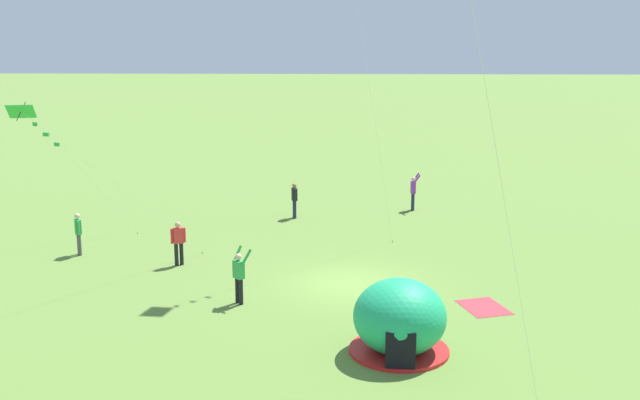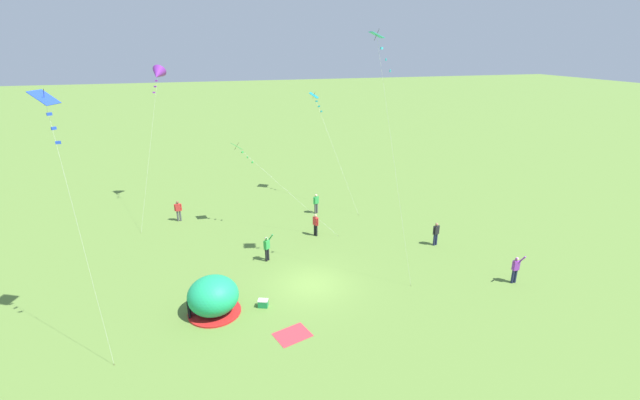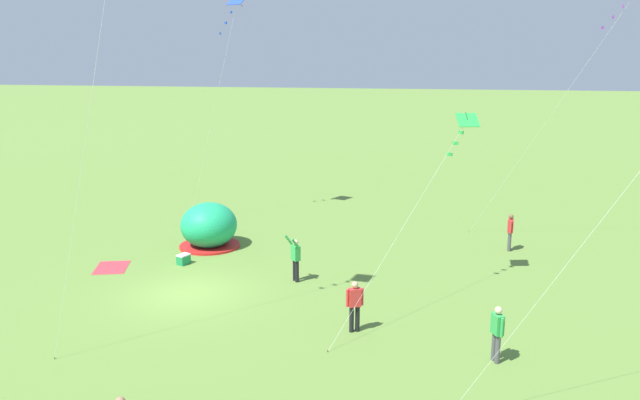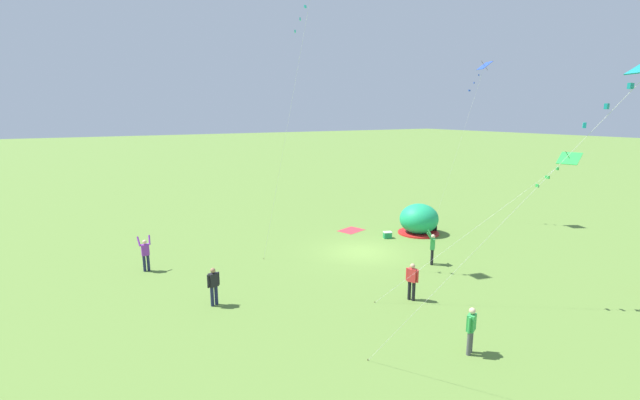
{
  "view_description": "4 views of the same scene",
  "coord_description": "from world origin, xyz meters",
  "views": [
    {
      "loc": [
        -25.43,
        0.13,
        8.67
      ],
      "look_at": [
        -1.96,
        1.04,
        3.5
      ],
      "focal_mm": 42.0,
      "sensor_mm": 36.0,
      "label": 1
    },
    {
      "loc": [
        -5.67,
        -21.63,
        13.64
      ],
      "look_at": [
        2.15,
        5.84,
        3.12
      ],
      "focal_mm": 24.0,
      "sensor_mm": 36.0,
      "label": 2
    },
    {
      "loc": [
        20.66,
        9.18,
        8.75
      ],
      "look_at": [
        -1.46,
        4.81,
        3.51
      ],
      "focal_mm": 35.0,
      "sensor_mm": 36.0,
      "label": 3
    },
    {
      "loc": [
        14.59,
        20.09,
        8.26
      ],
      "look_at": [
        3.48,
        0.96,
        3.74
      ],
      "focal_mm": 24.0,
      "sensor_mm": 36.0,
      "label": 4
    }
  ],
  "objects": [
    {
      "name": "ground_plane",
      "position": [
        0.0,
        0.0,
        0.0
      ],
      "size": [
        300.0,
        300.0,
        0.0
      ],
      "primitive_type": "plane",
      "color": "olive"
    },
    {
      "name": "popup_tent",
      "position": [
        -5.8,
        -1.32,
        1.0
      ],
      "size": [
        2.81,
        2.81,
        2.1
      ],
      "color": "#1EAD6B",
      "rests_on": "ground"
    },
    {
      "name": "picnic_blanket",
      "position": [
        -2.17,
        -4.32,
        0.01
      ],
      "size": [
        2.01,
        1.75,
        0.01
      ],
      "primitive_type": "cube",
      "rotation": [
        0.0,
        0.0,
        0.31
      ],
      "color": "#CC333D",
      "rests_on": "ground"
    },
    {
      "name": "cooler_box",
      "position": [
        -3.19,
        -1.51,
        0.22
      ],
      "size": [
        0.63,
        0.53,
        0.44
      ],
      "color": "#1E8C4C",
      "rests_on": "ground"
    },
    {
      "name": "person_strolling",
      "position": [
        9.84,
        2.74,
        0.96
      ],
      "size": [
        0.58,
        0.32,
        1.72
      ],
      "color": "#1E2347",
      "rests_on": "ground"
    },
    {
      "name": "person_watching_sky",
      "position": [
        3.26,
        10.98,
        0.96
      ],
      "size": [
        0.54,
        0.38,
        1.72
      ],
      "color": "#4C4C51",
      "rests_on": "ground"
    },
    {
      "name": "person_arms_raised",
      "position": [
        -2.1,
        3.7,
        1.0
      ],
      "size": [
        0.71,
        0.69,
        1.89
      ],
      "color": "black",
      "rests_on": "ground"
    },
    {
      "name": "person_far_back",
      "position": [
        11.75,
        -3.16,
        1.0
      ],
      "size": [
        0.68,
        0.47,
        1.89
      ],
      "color": "#1E2347",
      "rests_on": "ground"
    },
    {
      "name": "person_with_toddler",
      "position": [
        -7.91,
        12.4,
        0.96
      ],
      "size": [
        0.59,
        0.26,
        1.72
      ],
      "color": "#4C4C51",
      "rests_on": "ground"
    },
    {
      "name": "person_near_tent",
      "position": [
        2.03,
        6.64,
        0.96
      ],
      "size": [
        0.38,
        0.54,
        1.72
      ],
      "color": "black",
      "rests_on": "ground"
    },
    {
      "name": "kite_purple",
      "position": [
        -8.48,
        16.79,
        11.26
      ],
      "size": [
        2.98,
        6.94,
        11.99
      ],
      "color": "silver",
      "rests_on": "ground"
    },
    {
      "name": "kite_cyan",
      "position": [
        3.85,
        0.37,
        13.39
      ],
      "size": [
        2.32,
        2.75,
        14.34
      ],
      "color": "silver",
      "rests_on": "ground"
    },
    {
      "name": "kite_blue",
      "position": [
        -11.53,
        -1.69,
        11.17
      ],
      "size": [
        1.77,
        3.23,
        11.93
      ],
      "color": "silver",
      "rests_on": "ground"
    },
    {
      "name": "kite_green",
      "position": [
        -2.82,
        9.9,
        6.13
      ],
      "size": [
        7.16,
        4.5,
        6.72
      ],
      "color": "silver",
      "rests_on": "ground"
    },
    {
      "name": "kite_teal",
      "position": [
        4.53,
        15.66,
        8.95
      ],
      "size": [
        2.7,
        6.94,
        9.58
      ],
      "color": "silver",
      "rests_on": "ground"
    }
  ]
}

